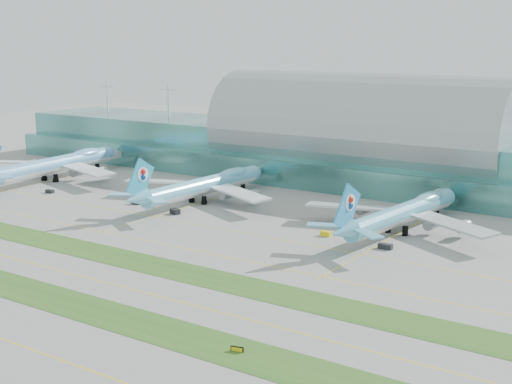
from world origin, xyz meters
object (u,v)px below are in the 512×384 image
Objects in this scene: terminal at (360,147)px; airliner_a at (57,163)px; taxiway_sign_east at (237,349)px; airliner_b at (205,184)px; airliner_c at (404,212)px.

terminal is 122.30m from airliner_a.
airliner_a is 181.78m from taxiway_sign_east.
taxiway_sign_east is at bearing -71.82° from terminal.
airliner_b is 1.02× the size of airliner_c.
terminal is at bearing 25.87° from airliner_a.
terminal is at bearing 95.04° from taxiway_sign_east.
airliner_a reaches higher than taxiway_sign_east.
taxiway_sign_east is at bearing -36.27° from airliner_a.
airliner_c is at bearing 2.56° from airliner_b.
airliner_c is (43.95, -60.73, -8.25)m from terminal.
airliner_c is 27.83× the size of taxiway_sign_east.
terminal is 165.44m from taxiway_sign_east.
airliner_b reaches higher than taxiway_sign_east.
airliner_a reaches higher than airliner_c.
taxiway_sign_east is at bearing -47.62° from airliner_b.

